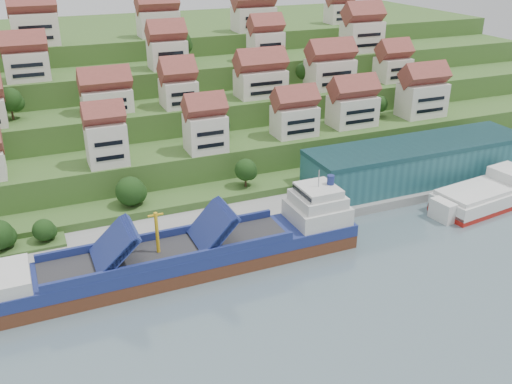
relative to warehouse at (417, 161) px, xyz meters
name	(u,v)px	position (x,y,z in m)	size (l,w,h in m)	color
ground	(257,258)	(-52.00, -17.00, -7.20)	(300.00, 300.00, 0.00)	slate
quay	(310,207)	(-32.00, -2.00, -6.10)	(180.00, 14.00, 2.20)	gray
hillside	(141,90)	(-52.00, 86.55, 3.46)	(260.00, 128.00, 31.00)	#2D4C1E
hillside_village	(181,78)	(-49.69, 42.72, 16.90)	(156.42, 62.99, 29.01)	silver
hillside_trees	(151,125)	(-62.18, 27.22, 9.59)	(144.73, 62.35, 32.26)	#1B3D14
warehouse	(417,161)	(0.00, 0.00, 0.00)	(60.00, 15.00, 10.00)	#22575E
flagpole	(314,194)	(-33.89, -7.00, -0.32)	(1.28, 0.16, 8.00)	gray
cargo_ship	(189,256)	(-66.10, -15.91, -4.04)	(74.26, 12.19, 16.40)	#532B19
second_ship	(490,194)	(10.34, -15.67, -4.61)	(30.82, 14.88, 8.59)	maroon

